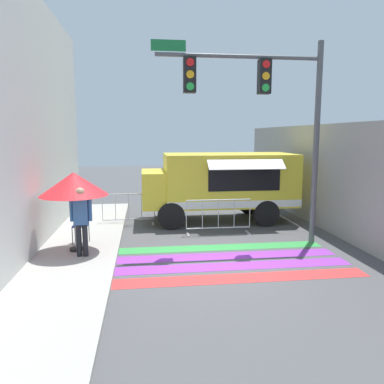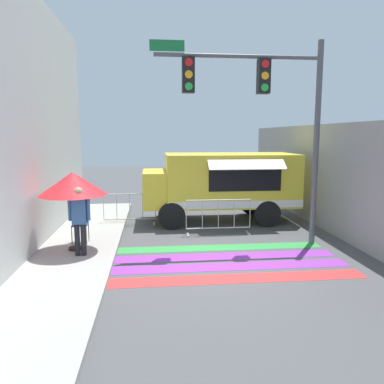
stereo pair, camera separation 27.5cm
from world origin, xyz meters
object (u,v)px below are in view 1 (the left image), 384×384
Objects in this scene: folding_chair at (81,221)px; barricade_side at (129,210)px; traffic_signal_pole at (264,101)px; vendor_person at (81,217)px; barricade_front at (218,217)px; food_truck at (217,181)px; patio_umbrella at (74,184)px.

folding_chair is 0.55× the size of barricade_side.
folding_chair is at bearing 175.55° from traffic_signal_pole.
folding_chair is 1.29m from vendor_person.
traffic_signal_pole is at bearing -36.69° from barricade_side.
traffic_signal_pole reaches higher than barricade_front.
food_truck is 3.31m from barricade_side.
food_truck is 0.96× the size of traffic_signal_pole.
patio_umbrella is 4.56m from barricade_front.
barricade_front is at bearing 127.03° from traffic_signal_pole.
food_truck is at bearing 101.57° from traffic_signal_pole.
barricade_front is at bearing 22.23° from folding_chair.
folding_chair is (-4.38, -2.75, -0.71)m from food_truck.
food_truck is at bearing 80.18° from barricade_front.
traffic_signal_pole reaches higher than vendor_person.
patio_umbrella is at bearing -81.35° from folding_chair.
barricade_front and barricade_side have the same top height.
food_truck is 5.76m from vendor_person.
vendor_person reaches higher than barricade_front.
food_truck is 3.16× the size of vendor_person.
patio_umbrella is 0.94m from vendor_person.
vendor_person is at bearing -136.40° from food_truck.
traffic_signal_pole is 5.65× the size of folding_chair.
vendor_person is at bearing -70.13° from folding_chair.
patio_umbrella is at bearing -158.60° from barricade_front.
patio_umbrella is at bearing -176.39° from traffic_signal_pole.
patio_umbrella reaches higher than barricade_front.
barricade_side is at bearing -174.69° from food_truck.
barricade_side is (1.20, 2.45, -0.19)m from folding_chair.
patio_umbrella is 1.33m from folding_chair.
barricade_front is (4.05, 0.89, -0.18)m from folding_chair.
traffic_signal_pole is 3.81m from barricade_front.
barricade_side is (0.99, 3.67, -0.56)m from vendor_person.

